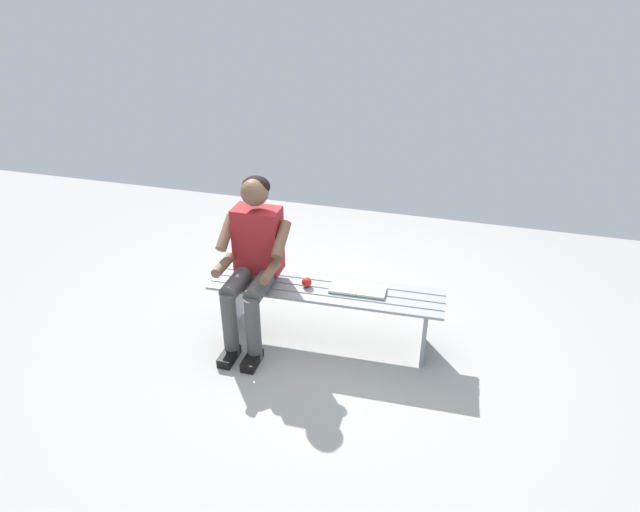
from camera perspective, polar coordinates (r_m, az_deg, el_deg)
name	(u,v)px	position (r m, az deg, el deg)	size (l,w,h in m)	color
ground_plane	(132,402)	(4.03, -18.86, -14.09)	(10.00, 7.00, 0.04)	#9E9E99
bench_near	(325,301)	(4.12, 0.56, -4.66)	(1.75, 0.44, 0.46)	gray
person_seated	(253,257)	(4.01, -6.99, -0.13)	(0.50, 0.69, 1.26)	maroon
apple	(307,282)	(4.07, -1.38, -2.73)	(0.07, 0.07, 0.07)	red
book_open	(358,290)	(4.03, 3.92, -3.54)	(0.42, 0.17, 0.02)	white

